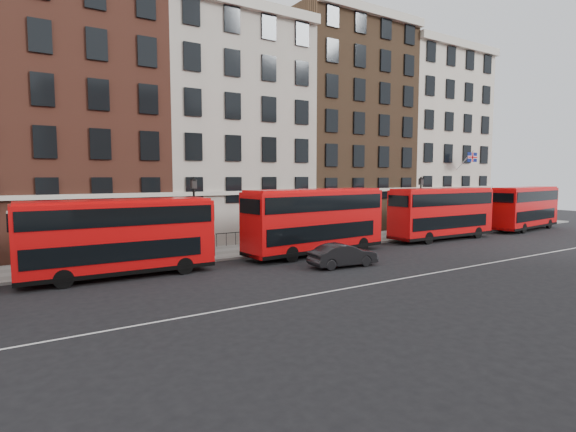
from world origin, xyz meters
TOP-DOWN VIEW (x-y plane):
  - ground at (0.00, 0.00)m, footprint 120.00×120.00m
  - pavement at (0.00, 10.50)m, footprint 80.00×5.00m
  - kerb at (0.00, 8.00)m, footprint 80.00×0.30m
  - road_centre_line at (0.00, -2.00)m, footprint 70.00×0.12m
  - building_terrace at (-0.31, 17.88)m, footprint 64.00×11.95m
  - bus_b at (-11.64, 6.56)m, footprint 10.17×2.65m
  - bus_c at (1.56, 6.56)m, footprint 11.15×3.60m
  - bus_d at (15.10, 6.56)m, footprint 10.68×2.71m
  - bus_e at (28.10, 6.56)m, footprint 10.68×3.82m
  - car_front at (0.48, 2.24)m, footprint 4.41×1.87m
  - lamp_post_left at (-6.61, 8.38)m, footprint 0.44×0.44m
  - lamp_post_right at (14.53, 8.42)m, footprint 0.44×0.44m
  - traffic_light at (22.20, 8.57)m, footprint 0.25×0.45m
  - iron_railings at (0.00, 12.70)m, footprint 6.60×0.06m

SIDE VIEW (x-z plane):
  - ground at x=0.00m, z-range 0.00..0.00m
  - road_centre_line at x=0.00m, z-range 0.00..0.01m
  - pavement at x=0.00m, z-range 0.00..0.15m
  - kerb at x=0.00m, z-range 0.00..0.16m
  - iron_railings at x=0.00m, z-range 0.15..1.15m
  - car_front at x=0.48m, z-range 0.00..1.42m
  - bus_b at x=-11.64m, z-range 0.15..4.40m
  - bus_e at x=28.10m, z-range 0.16..4.55m
  - bus_d at x=15.10m, z-range 0.16..4.63m
  - traffic_light at x=22.20m, z-range 0.81..4.08m
  - bus_c at x=1.56m, z-range 0.17..4.77m
  - lamp_post_left at x=-6.61m, z-range 0.42..5.74m
  - lamp_post_right at x=14.53m, z-range 0.42..5.74m
  - building_terrace at x=-0.31m, z-range -0.76..21.24m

